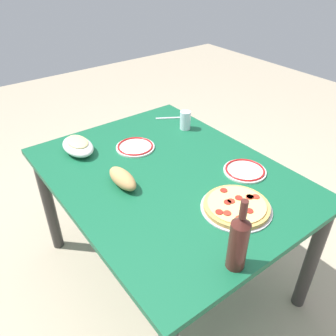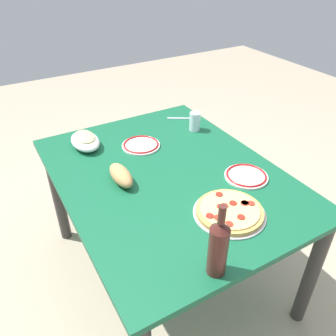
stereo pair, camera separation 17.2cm
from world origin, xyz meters
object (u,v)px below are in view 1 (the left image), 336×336
at_px(dining_table, 168,190).
at_px(baked_pasta_dish, 78,145).
at_px(wine_bottle, 238,241).
at_px(side_plate_far, 135,147).
at_px(water_glass, 185,120).
at_px(bread_loaf, 123,179).
at_px(pepperoni_pizza, 236,206).
at_px(side_plate_near, 245,170).

relative_size(dining_table, baked_pasta_dish, 5.71).
relative_size(wine_bottle, side_plate_far, 1.39).
distance_m(water_glass, side_plate_far, 0.39).
height_order(baked_pasta_dish, water_glass, water_glass).
bearing_deg(side_plate_far, bread_loaf, -41.44).
xyz_separation_m(dining_table, water_glass, (-0.33, 0.38, 0.17)).
xyz_separation_m(pepperoni_pizza, bread_loaf, (-0.45, -0.31, 0.02)).
bearing_deg(wine_bottle, baked_pasta_dish, -173.93).
xyz_separation_m(pepperoni_pizza, wine_bottle, (0.22, -0.23, 0.11)).
distance_m(side_plate_far, bread_loaf, 0.35).
relative_size(baked_pasta_dish, bread_loaf, 1.17).
height_order(baked_pasta_dish, wine_bottle, wine_bottle).
distance_m(pepperoni_pizza, baked_pasta_dish, 0.94).
relative_size(pepperoni_pizza, baked_pasta_dish, 1.31).
bearing_deg(side_plate_near, baked_pasta_dish, -139.40).
height_order(side_plate_near, bread_loaf, bread_loaf).
bearing_deg(bread_loaf, side_plate_near, 63.61).
distance_m(pepperoni_pizza, bread_loaf, 0.55).
xyz_separation_m(baked_pasta_dish, side_plate_near, (0.69, 0.59, -0.03)).
relative_size(baked_pasta_dish, side_plate_near, 1.11).
height_order(side_plate_near, side_plate_far, same).
xyz_separation_m(dining_table, baked_pasta_dish, (-0.47, -0.27, 0.15)).
distance_m(dining_table, water_glass, 0.53).
distance_m(dining_table, wine_bottle, 0.68).
bearing_deg(wine_bottle, side_plate_far, 170.51).
height_order(dining_table, baked_pasta_dish, baked_pasta_dish).
bearing_deg(dining_table, bread_loaf, -101.49).
distance_m(pepperoni_pizza, side_plate_near, 0.30).
xyz_separation_m(pepperoni_pizza, side_plate_near, (-0.17, 0.24, -0.01)).
height_order(dining_table, wine_bottle, wine_bottle).
height_order(baked_pasta_dish, bread_loaf, same).
distance_m(water_glass, bread_loaf, 0.67).
xyz_separation_m(wine_bottle, water_glass, (-0.95, 0.54, -0.07)).
xyz_separation_m(side_plate_near, bread_loaf, (-0.28, -0.55, 0.03)).
xyz_separation_m(water_glass, side_plate_near, (0.55, -0.06, -0.05)).
bearing_deg(side_plate_far, dining_table, 0.81).
bearing_deg(bread_loaf, dining_table, 78.51).
bearing_deg(baked_pasta_dish, water_glass, 78.01).
distance_m(dining_table, side_plate_far, 0.33).
bearing_deg(side_plate_near, side_plate_far, -148.93).
xyz_separation_m(baked_pasta_dish, bread_loaf, (0.42, 0.04, -0.00)).
relative_size(baked_pasta_dish, water_glass, 2.10).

